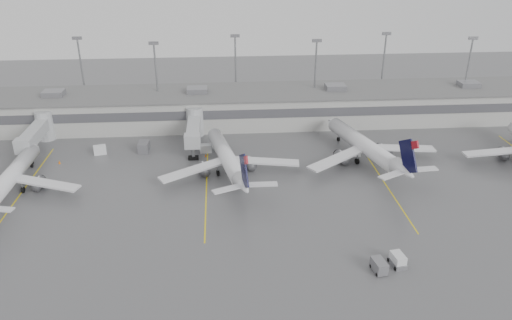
{
  "coord_description": "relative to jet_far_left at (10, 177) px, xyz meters",
  "views": [
    {
      "loc": [
        -14.24,
        -62.68,
        45.75
      ],
      "look_at": [
        -7.79,
        24.0,
        5.0
      ],
      "focal_mm": 35.0,
      "sensor_mm": 36.0,
      "label": 1
    }
  ],
  "objects": [
    {
      "name": "jet_far_left",
      "position": [
        0.0,
        0.0,
        0.0
      ],
      "size": [
        27.2,
        30.48,
        9.86
      ],
      "rotation": [
        0.0,
        0.0,
        -0.01
      ],
      "color": "silver",
      "rests_on": "ground"
    },
    {
      "name": "cone_a",
      "position": [
        5.34,
        11.96,
        -2.68
      ],
      "size": [
        0.48,
        0.48,
        0.76
      ],
      "primitive_type": "cone",
      "color": "orange",
      "rests_on": "ground"
    },
    {
      "name": "stand_markings",
      "position": [
        54.24,
        0.02,
        -3.06
      ],
      "size": [
        105.25,
        40.0,
        0.01
      ],
      "color": "yellow",
      "rests_on": "ground"
    },
    {
      "name": "gse_uld_c",
      "position": [
        69.28,
        11.41,
        -2.32
      ],
      "size": [
        2.26,
        1.63,
        1.5
      ],
      "primitive_type": "cube",
      "rotation": [
        0.0,
        0.0,
        -0.11
      ],
      "color": "silver",
      "rests_on": "ground"
    },
    {
      "name": "jet_mid_right",
      "position": [
        70.61,
        8.41,
        0.36
      ],
      "size": [
        29.2,
        33.21,
        11.02
      ],
      "rotation": [
        0.0,
        0.0,
        0.28
      ],
      "color": "silver",
      "rests_on": "ground"
    },
    {
      "name": "ground",
      "position": [
        54.24,
        -23.98,
        -3.06
      ],
      "size": [
        260.0,
        260.0,
        0.0
      ],
      "primitive_type": "plane",
      "color": "#545457",
      "rests_on": "ground"
    },
    {
      "name": "gse_loader",
      "position": [
        22.54,
        17.13,
        -1.94
      ],
      "size": [
        2.38,
        3.68,
        2.26
      ],
      "primitive_type": "cube",
      "rotation": [
        0.0,
        0.0,
        -0.03
      ],
      "color": "slate",
      "rests_on": "ground"
    },
    {
      "name": "terminal",
      "position": [
        54.23,
        34.0,
        1.11
      ],
      "size": [
        152.0,
        17.0,
        9.45
      ],
      "color": "#AEAEA9",
      "rests_on": "ground"
    },
    {
      "name": "baggage_cart",
      "position": [
        62.29,
        -28.97,
        -2.1
      ],
      "size": [
        2.08,
        3.11,
        1.85
      ],
      "rotation": [
        0.0,
        0.0,
        0.16
      ],
      "color": "slate",
      "rests_on": "ground"
    },
    {
      "name": "light_masts",
      "position": [
        54.24,
        39.77,
        8.96
      ],
      "size": [
        142.4,
        8.0,
        20.6
      ],
      "color": "gray",
      "rests_on": "ground"
    },
    {
      "name": "jet_mid_left",
      "position": [
        41.09,
        4.79,
        0.19
      ],
      "size": [
        28.31,
        32.05,
        10.48
      ],
      "rotation": [
        0.0,
        0.0,
        0.2
      ],
      "color": "silver",
      "rests_on": "ground"
    },
    {
      "name": "jet_bridge_left",
      "position": [
        -1.26,
        21.74,
        0.8
      ],
      "size": [
        4.0,
        17.2,
        7.0
      ],
      "color": "#9A9D9F",
      "rests_on": "ground"
    },
    {
      "name": "gse_uld_b",
      "position": [
        36.34,
        15.72,
        -2.16
      ],
      "size": [
        2.69,
        1.93,
        1.8
      ],
      "primitive_type": "cube",
      "rotation": [
        0.0,
        0.0,
        0.09
      ],
      "color": "silver",
      "rests_on": "ground"
    },
    {
      "name": "cone_c",
      "position": [
        65.65,
        7.96,
        -2.72
      ],
      "size": [
        0.43,
        0.43,
        0.69
      ],
      "primitive_type": "cone",
      "color": "orange",
      "rests_on": "ground"
    },
    {
      "name": "baggage_tug",
      "position": [
        65.49,
        -27.77,
        -2.31
      ],
      "size": [
        2.36,
        3.25,
        1.93
      ],
      "rotation": [
        0.0,
        0.0,
        0.16
      ],
      "color": "silver",
      "rests_on": "ground"
    },
    {
      "name": "jet_bridge_right",
      "position": [
        33.74,
        21.74,
        0.8
      ],
      "size": [
        4.0,
        17.2,
        7.0
      ],
      "color": "#9A9D9F",
      "rests_on": "ground"
    },
    {
      "name": "gse_uld_a",
      "position": [
        12.97,
        16.48,
        -2.12
      ],
      "size": [
        3.04,
        2.41,
        1.89
      ],
      "primitive_type": "cube",
      "rotation": [
        0.0,
        0.0,
        0.26
      ],
      "color": "silver",
      "rests_on": "ground"
    },
    {
      "name": "cone_b",
      "position": [
        36.34,
        13.21,
        -2.74
      ],
      "size": [
        0.41,
        0.41,
        0.65
      ],
      "primitive_type": "cone",
      "color": "orange",
      "rests_on": "ground"
    }
  ]
}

